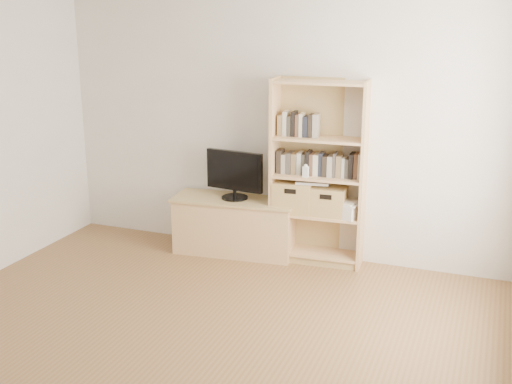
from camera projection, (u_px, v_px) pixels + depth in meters
The scene contains 12 objects.
floor at pixel (154, 375), 4.31m from camera, with size 4.50×5.00×0.01m, color brown.
back_wall at pixel (278, 123), 6.19m from camera, with size 4.50×0.02×2.60m, color silver.
tv_stand at pixel (235, 227), 6.40m from camera, with size 1.18×0.44×0.54m, color tan.
bookshelf at pixel (318, 173), 6.01m from camera, with size 0.88×0.31×1.76m, color tan.
television at pixel (235, 175), 6.25m from camera, with size 0.60×0.05×0.47m, color black.
books_row_mid at pixel (319, 162), 6.00m from camera, with size 0.90×0.18×0.24m, color #2B241D.
books_row_upper at pixel (299, 126), 5.96m from camera, with size 0.35×0.13×0.18m, color #2B241D.
baby_monitor at pixel (306, 172), 5.94m from camera, with size 0.05×0.03×0.10m, color white.
basket_left at pixel (293, 196), 6.14m from camera, with size 0.36×0.30×0.30m, color tan.
basket_right at pixel (328, 201), 6.04m from camera, with size 0.33×0.27×0.27m, color tan.
laptop at pixel (313, 181), 6.04m from camera, with size 0.31×0.21×0.02m, color silver.
magazine_stack at pixel (349, 210), 6.00m from camera, with size 0.19×0.28×0.13m, color beige.
Camera 1 is at (2.01, -3.29, 2.39)m, focal length 45.00 mm.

